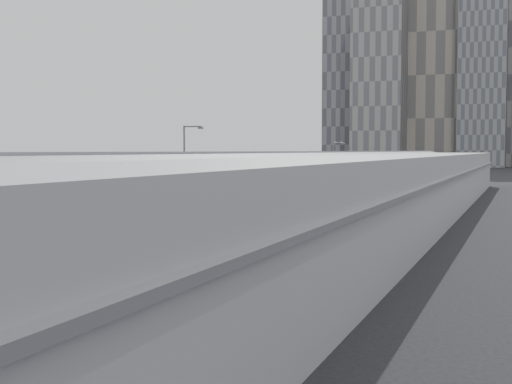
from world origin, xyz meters
The scene contains 18 objects.
sidewalk centered at (9.00, 55.00, 0.06)m, with size 10.00×170.00×0.12m, color gray.
lane_line centered at (-1.50, 55.00, 0.01)m, with size 0.12×160.00×0.02m, color gold.
depot centered at (12.99, 55.00, 3.51)m, with size 12.45×160.40×7.20m.
skyline centered at (-2.90, 324.16, 50.85)m, with size 145.00×64.00×120.00m.
bus_1 centered at (1.65, 20.53, 1.56)m, with size 3.00×12.73×3.70m.
bus_2 centered at (1.91, 35.18, 1.62)m, with size 3.20×13.22×3.84m.
bus_3 centered at (1.90, 49.47, 1.54)m, with size 3.05×12.59×3.65m.
bus_4 centered at (2.36, 63.49, 1.66)m, with size 3.03×13.54×3.94m.
bus_5 centered at (2.11, 77.30, 1.51)m, with size 2.75×12.28×3.58m.
bus_6 centered at (1.88, 91.67, 1.58)m, with size 3.30×12.97×3.75m.
tree_0 centered at (5.57, 7.66, 3.39)m, with size 2.45×2.45×4.62m.
tree_1 centered at (5.89, 34.66, 3.38)m, with size 1.81×1.81×4.32m.
tree_2 centered at (5.73, 54.54, 3.50)m, with size 2.15×2.15×4.59m.
tree_3 centered at (5.83, 80.91, 3.17)m, with size 1.94×1.94×4.17m.
street_lamp_near centered at (-4.40, 43.68, 5.50)m, with size 2.04×0.22×9.60m.
street_lamp_far centered at (-3.90, 97.85, 5.00)m, with size 2.04×0.22×8.63m.
shipping_container centered at (-5.09, 105.52, 1.22)m, with size 2.66×5.74×2.44m, color #164A1C.
suv centered at (-4.71, 127.16, 0.74)m, with size 2.46×5.33×1.48m, color black.
Camera 1 is at (25.33, -16.70, 7.26)m, focal length 50.00 mm.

